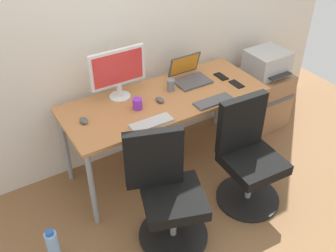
{
  "coord_description": "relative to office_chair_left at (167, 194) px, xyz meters",
  "views": [
    {
      "loc": [
        -1.44,
        -2.4,
        2.5
      ],
      "look_at": [
        0.0,
        -0.05,
        0.49
      ],
      "focal_mm": 41.66,
      "sensor_mm": 36.0,
      "label": 1
    }
  ],
  "objects": [
    {
      "name": "open_laptop",
      "position": [
        0.74,
        0.84,
        0.39
      ],
      "size": [
        0.31,
        0.28,
        0.22
      ],
      "color": "#4C4C51",
      "rests_on": "desk"
    },
    {
      "name": "keyboard_by_monitor",
      "position": [
        0.12,
        0.42,
        0.34
      ],
      "size": [
        0.34,
        0.12,
        0.02
      ],
      "primitive_type": "cube",
      "color": "#B7B7B7",
      "rests_on": "desk"
    },
    {
      "name": "desktop_monitor",
      "position": [
        0.08,
        0.9,
        0.58
      ],
      "size": [
        0.48,
        0.18,
        0.43
      ],
      "color": "silver",
      "rests_on": "desk"
    },
    {
      "name": "printer",
      "position": [
        1.66,
        0.79,
        0.29
      ],
      "size": [
        0.38,
        0.4,
        0.24
      ],
      "color": "#B7B7B7",
      "rests_on": "side_cabinet"
    },
    {
      "name": "ground_plane",
      "position": [
        0.4,
        0.69,
        -0.42
      ],
      "size": [
        5.28,
        5.28,
        0.0
      ],
      "primitive_type": "plane",
      "color": "brown"
    },
    {
      "name": "mouse_by_laptop",
      "position": [
        0.33,
        0.66,
        0.35
      ],
      "size": [
        0.06,
        0.1,
        0.03
      ],
      "primitive_type": "ellipsoid",
      "color": "#515156",
      "rests_on": "desk"
    },
    {
      "name": "keyboard_by_laptop",
      "position": [
        0.71,
        0.42,
        0.34
      ],
      "size": [
        0.34,
        0.12,
        0.02
      ],
      "primitive_type": "cube",
      "color": "#515156",
      "rests_on": "desk"
    },
    {
      "name": "side_cabinet",
      "position": [
        1.66,
        0.79,
        -0.13
      ],
      "size": [
        0.45,
        0.5,
        0.59
      ],
      "color": "#996B47",
      "rests_on": "ground"
    },
    {
      "name": "water_bottle_on_floor",
      "position": [
        -0.83,
        0.22,
        -0.28
      ],
      "size": [
        0.09,
        0.09,
        0.31
      ],
      "color": "#8CBFF2",
      "rests_on": "ground"
    },
    {
      "name": "mouse_by_monitor",
      "position": [
        -0.32,
        0.71,
        0.35
      ],
      "size": [
        0.06,
        0.1,
        0.03
      ],
      "primitive_type": "ellipsoid",
      "color": "#515156",
      "rests_on": "desk"
    },
    {
      "name": "office_chair_right",
      "position": [
        0.77,
        0.0,
        0.0
      ],
      "size": [
        0.54,
        0.54,
        0.94
      ],
      "color": "black",
      "rests_on": "ground"
    },
    {
      "name": "pen_cup",
      "position": [
        0.5,
        0.77,
        0.39
      ],
      "size": [
        0.07,
        0.07,
        0.1
      ],
      "primitive_type": "cylinder",
      "color": "slate",
      "rests_on": "desk"
    },
    {
      "name": "phone_near_laptop",
      "position": [
        1.03,
        0.73,
        0.34
      ],
      "size": [
        0.07,
        0.14,
        0.01
      ],
      "primitive_type": "cube",
      "color": "black",
      "rests_on": "desk"
    },
    {
      "name": "desk",
      "position": [
        0.4,
        0.69,
        0.27
      ],
      "size": [
        1.76,
        0.7,
        0.76
      ],
      "color": "#B77542",
      "rests_on": "ground"
    },
    {
      "name": "back_wall",
      "position": [
        0.4,
        1.12,
        0.88
      ],
      "size": [
        4.4,
        0.04,
        2.6
      ],
      "primitive_type": "cube",
      "color": "silver",
      "rests_on": "ground"
    },
    {
      "name": "phone_near_monitor",
      "position": [
        1.06,
        0.55,
        0.34
      ],
      "size": [
        0.07,
        0.14,
        0.01
      ],
      "primitive_type": "cube",
      "color": "black",
      "rests_on": "desk"
    },
    {
      "name": "office_chair_left",
      "position": [
        0.0,
        0.0,
        0.0
      ],
      "size": [
        0.56,
        0.56,
        0.94
      ],
      "color": "black",
      "rests_on": "ground"
    },
    {
      "name": "coffee_mug",
      "position": [
        0.12,
        0.66,
        0.38
      ],
      "size": [
        0.08,
        0.08,
        0.09
      ],
      "primitive_type": "cylinder",
      "color": "purple",
      "rests_on": "desk"
    }
  ]
}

